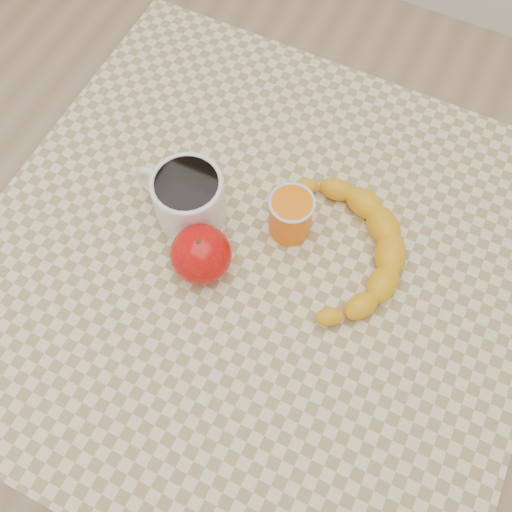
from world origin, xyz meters
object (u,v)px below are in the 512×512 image
at_px(coffee_mug, 187,196).
at_px(banana, 348,248).
at_px(table, 256,285).
at_px(orange_juice_glass, 291,215).
at_px(apple, 201,254).

distance_m(coffee_mug, banana, 0.24).
height_order(table, orange_juice_glass, orange_juice_glass).
distance_m(apple, banana, 0.21).
distance_m(table, coffee_mug, 0.18).
bearing_deg(coffee_mug, apple, -49.66).
relative_size(coffee_mug, banana, 0.44).
height_order(table, coffee_mug, coffee_mug).
bearing_deg(apple, coffee_mug, 130.34).
bearing_deg(table, apple, -149.30).
bearing_deg(banana, table, -171.55).
xyz_separation_m(table, orange_juice_glass, (0.02, 0.07, 0.13)).
bearing_deg(orange_juice_glass, banana, -2.18).
bearing_deg(banana, apple, -171.73).
bearing_deg(coffee_mug, table, -13.70).
bearing_deg(banana, orange_juice_glass, 155.09).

